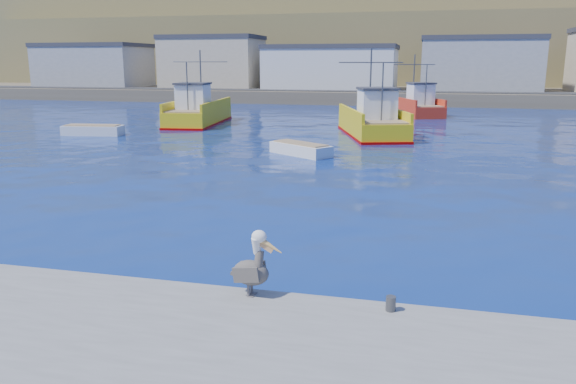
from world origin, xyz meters
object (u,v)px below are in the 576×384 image
object	(u,v)px
pelican	(253,267)
skiff_mid	(301,150)
skiff_left	(93,131)
boat_orange	(416,105)
trawler_yellow_a	(198,112)
trawler_yellow_b	(373,122)

from	to	relation	value
pelican	skiff_mid	bearing A→B (deg)	99.87
skiff_mid	pelican	size ratio (longest dim) A/B	2.85
skiff_left	pelican	size ratio (longest dim) A/B	3.14
skiff_left	skiff_mid	world-z (taller)	skiff_left
boat_orange	skiff_mid	xyz separation A→B (m)	(-6.03, -27.28, -0.75)
boat_orange	skiff_left	xyz separation A→B (m)	(-23.09, -22.00, -0.73)
skiff_left	trawler_yellow_a	bearing A→B (deg)	63.43
trawler_yellow_a	skiff_mid	bearing A→B (deg)	-49.16
boat_orange	skiff_mid	world-z (taller)	boat_orange
boat_orange	skiff_mid	size ratio (longest dim) A/B	2.18
boat_orange	trawler_yellow_b	bearing A→B (deg)	-99.15
trawler_yellow_a	boat_orange	xyz separation A→B (m)	(18.51, 12.84, 0.03)
trawler_yellow_b	skiff_left	distance (m)	20.84
trawler_yellow_a	skiff_left	xyz separation A→B (m)	(-4.58, -9.16, -0.70)
trawler_yellow_b	skiff_mid	bearing A→B (deg)	-108.02
trawler_yellow_a	skiff_mid	distance (m)	19.10
skiff_left	skiff_mid	distance (m)	17.86
skiff_mid	trawler_yellow_b	bearing A→B (deg)	71.98
trawler_yellow_b	pelican	size ratio (longest dim) A/B	7.45
skiff_left	pelican	xyz separation A→B (m)	(20.76, -26.54, 0.81)
trawler_yellow_a	pelican	xyz separation A→B (m)	(16.18, -35.70, 0.11)
boat_orange	skiff_mid	distance (m)	27.94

